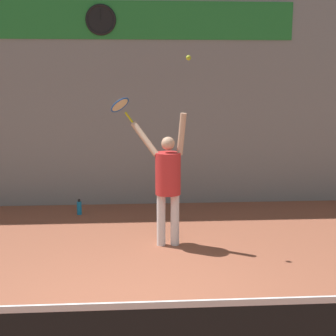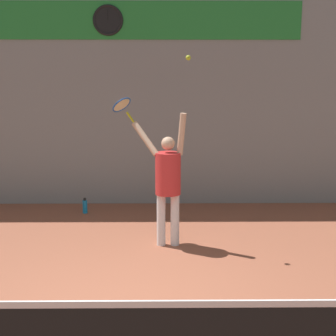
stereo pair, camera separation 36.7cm
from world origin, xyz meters
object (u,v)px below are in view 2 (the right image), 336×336
Objects in this scene: tennis_racket at (122,106)px; water_bottle at (85,206)px; tennis_player at (168,179)px; scoreboard_clock at (108,20)px; tennis_ball at (188,58)px.

tennis_racket reaches higher than water_bottle.
tennis_player is at bearing -48.02° from water_bottle.
water_bottle is (-0.84, 1.28, -1.93)m from tennis_racket.
tennis_player reaches higher than water_bottle.
tennis_player is 4.79× the size of tennis_racket.
scoreboard_clock is 2.89m from tennis_ball.
tennis_player is 2.45m from water_bottle.
water_bottle is (-1.81, 1.78, -2.62)m from tennis_ball.
tennis_ball is (0.97, -0.50, 0.69)m from tennis_racket.
tennis_racket is (-0.68, 0.41, 1.04)m from tennis_player.
tennis_player is (1.09, -2.34, -2.51)m from scoreboard_clock.
tennis_ball reaches higher than tennis_racket.
tennis_racket is 2.47m from water_bottle.
tennis_ball reaches higher than tennis_player.
tennis_player is at bearing 162.65° from tennis_ball.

